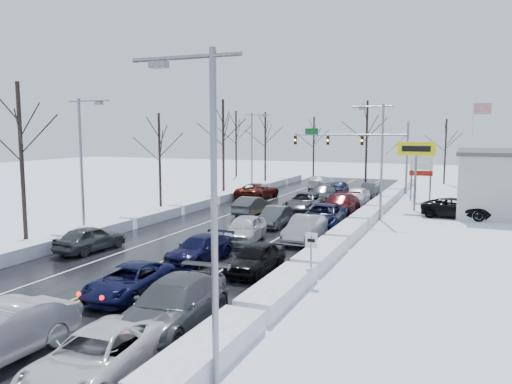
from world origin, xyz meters
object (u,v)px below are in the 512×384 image
at_px(tires_plus_sign, 416,153).
at_px(oncoming_car_0, 252,215).
at_px(traffic_signal_mast, 362,144).
at_px(flagpole, 473,140).

relative_size(tires_plus_sign, oncoming_car_0, 1.30).
distance_m(traffic_signal_mast, tires_plus_sign, 13.92).
height_order(tires_plus_sign, oncoming_car_0, tires_plus_sign).
relative_size(traffic_signal_mast, oncoming_car_0, 2.87).
bearing_deg(traffic_signal_mast, oncoming_car_0, -104.75).
height_order(flagpole, oncoming_car_0, flagpole).
bearing_deg(tires_plus_sign, traffic_signal_mast, 120.46).
xyz_separation_m(tires_plus_sign, flagpole, (4.67, 14.01, 0.93)).
xyz_separation_m(traffic_signal_mast, oncoming_car_0, (-5.19, -19.71, -5.48)).
relative_size(traffic_signal_mast, tires_plus_sign, 2.21).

